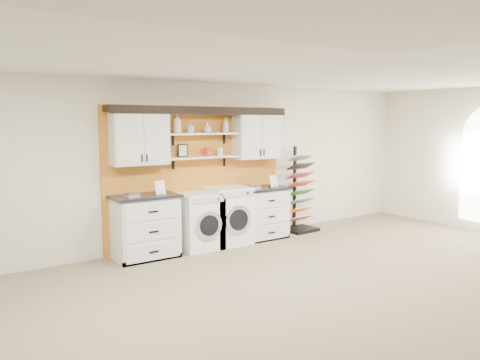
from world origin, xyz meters
TOP-DOWN VIEW (x-y plane):
  - floor at (0.00, 0.00)m, footprint 10.00×10.00m
  - ceiling at (0.00, 0.00)m, footprint 10.00×10.00m
  - wall_back at (0.00, 4.00)m, footprint 10.00×0.00m
  - accent_panel at (0.00, 3.96)m, footprint 3.40×0.07m
  - upper_cabinet_left at (-1.13, 3.79)m, footprint 0.90×0.35m
  - upper_cabinet_right at (1.13, 3.79)m, footprint 0.90×0.35m
  - shelf_lower at (0.00, 3.80)m, footprint 1.32×0.28m
  - shelf_upper at (0.00, 3.80)m, footprint 1.32×0.28m
  - crown_molding at (0.00, 3.81)m, footprint 3.30×0.41m
  - picture_frame at (-0.35, 3.85)m, footprint 0.18×0.02m
  - canister_red at (0.10, 3.80)m, footprint 0.11×0.11m
  - canister_cream at (0.35, 3.80)m, footprint 0.10×0.10m
  - base_cabinet_left at (-1.13, 3.64)m, footprint 1.03×0.66m
  - base_cabinet_right at (1.13, 3.64)m, footprint 0.96×0.66m
  - washer at (-0.18, 3.64)m, footprint 0.68×0.71m
  - dryer at (0.40, 3.64)m, footprint 0.72×0.71m
  - sample_rack at (2.11, 3.68)m, footprint 0.62×0.53m
  - soap_bottle_a at (-0.46, 3.80)m, footprint 0.17×0.17m
  - soap_bottle_b at (-0.22, 3.80)m, footprint 0.11×0.11m
  - soap_bottle_c at (0.10, 3.80)m, footprint 0.16×0.16m
  - soap_bottle_d at (0.47, 3.80)m, footprint 0.12×0.12m

SIDE VIEW (x-z plane):
  - floor at x=0.00m, z-range 0.00..0.00m
  - base_cabinet_right at x=1.13m, z-range 0.00..0.94m
  - washer at x=-0.18m, z-range 0.00..0.95m
  - base_cabinet_left at x=-1.13m, z-range 0.00..1.00m
  - dryer at x=0.40m, z-range 0.00..1.00m
  - sample_rack at x=2.11m, z-range -0.30..1.36m
  - accent_panel at x=0.00m, z-range 0.00..2.40m
  - wall_back at x=0.00m, z-range -3.60..6.40m
  - shelf_lower at x=0.00m, z-range 1.52..1.54m
  - canister_cream at x=0.35m, z-range 1.54..1.69m
  - canister_red at x=0.10m, z-range 1.54..1.71m
  - picture_frame at x=-0.35m, z-range 1.54..1.77m
  - upper_cabinet_left at x=-1.13m, z-range 1.46..2.30m
  - upper_cabinet_right at x=1.13m, z-range 1.46..2.30m
  - shelf_upper at x=0.00m, z-range 1.92..1.94m
  - soap_bottle_b at x=-0.22m, z-range 1.94..2.12m
  - soap_bottle_c at x=0.10m, z-range 1.95..2.12m
  - soap_bottle_d at x=0.47m, z-range 1.94..2.21m
  - soap_bottle_a at x=-0.46m, z-range 1.95..2.26m
  - crown_molding at x=0.00m, z-range 2.26..2.39m
  - ceiling at x=0.00m, z-range 2.80..2.80m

